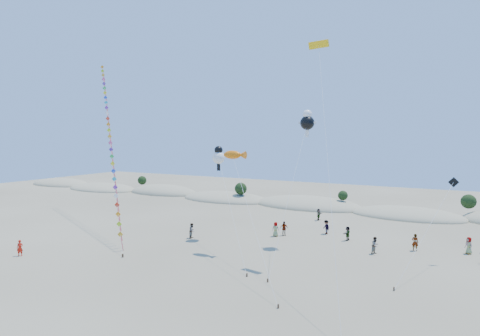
% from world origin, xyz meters
% --- Properties ---
extents(ground, '(160.00, 160.00, 0.00)m').
position_xyz_m(ground, '(0.00, 0.00, 0.00)').
color(ground, '#776D52').
rests_on(ground, ground).
extents(dune_ridge, '(145.30, 11.49, 5.57)m').
position_xyz_m(dune_ridge, '(1.06, 45.14, 0.11)').
color(dune_ridge, gray).
rests_on(dune_ridge, ground).
extents(kite_train, '(26.07, 21.92, 24.59)m').
position_xyz_m(kite_train, '(-20.02, 20.05, 12.59)').
color(kite_train, '#3F2D1E').
rests_on(kite_train, ground).
extents(fish_kite, '(10.93, 11.46, 10.50)m').
position_xyz_m(fish_kite, '(2.10, 15.90, 10.01)').
color(fish_kite, '#3F2D1E').
rests_on(fish_kite, ground).
extents(cartoon_kite_low, '(9.88, 11.10, 10.84)m').
position_xyz_m(cartoon_kite_low, '(-2.25, 19.83, 9.63)').
color(cartoon_kite_low, '#3F2D1E').
rests_on(cartoon_kite_low, ground).
extents(cartoon_kite_high, '(2.31, 13.87, 14.86)m').
position_xyz_m(cartoon_kite_high, '(7.68, 22.21, 13.58)').
color(cartoon_kite_high, '#3F2D1E').
rests_on(cartoon_kite_high, ground).
extents(parafoil_kite, '(7.64, 16.08, 20.92)m').
position_xyz_m(parafoil_kite, '(10.60, 16.76, 19.93)').
color(parafoil_kite, '#3F2D1E').
rests_on(parafoil_kite, ground).
extents(dark_kite, '(4.27, 10.71, 8.12)m').
position_xyz_m(dark_kite, '(21.03, 19.86, 5.57)').
color(dark_kite, '#3F2D1E').
rests_on(dark_kite, ground).
extents(flyer_foreground, '(0.70, 0.67, 1.62)m').
position_xyz_m(flyer_foreground, '(-15.87, 4.00, 0.81)').
color(flyer_foreground, red).
rests_on(flyer_foreground, ground).
extents(beachgoers, '(30.81, 18.17, 1.83)m').
position_xyz_m(beachgoers, '(10.37, 25.27, 0.86)').
color(beachgoers, slate).
rests_on(beachgoers, ground).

